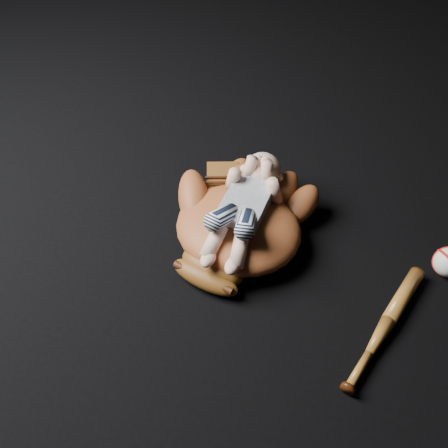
{
  "coord_description": "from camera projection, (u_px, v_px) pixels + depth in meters",
  "views": [
    {
      "loc": [
        0.41,
        -0.89,
        1.11
      ],
      "look_at": [
        -0.09,
        -0.07,
        0.08
      ],
      "focal_mm": 45.0,
      "sensor_mm": 36.0,
      "label": 1
    }
  ],
  "objects": [
    {
      "name": "baseball_bat",
      "position": [
        384.0,
        328.0,
        1.27
      ],
      "size": [
        0.06,
        0.38,
        0.04
      ],
      "primitive_type": null,
      "rotation": [
        0.0,
        0.0,
        -0.07
      ],
      "color": "#975A1D",
      "rests_on": "ground"
    },
    {
      "name": "baseball_glove",
      "position": [
        239.0,
        224.0,
        1.42
      ],
      "size": [
        0.4,
        0.46,
        0.14
      ],
      "primitive_type": null,
      "rotation": [
        0.0,
        0.0,
        0.0
      ],
      "color": "brown",
      "rests_on": "ground"
    },
    {
      "name": "newborn_baby",
      "position": [
        242.0,
        208.0,
        1.38
      ],
      "size": [
        0.24,
        0.4,
        0.15
      ],
      "primitive_type": null,
      "rotation": [
        0.0,
        0.0,
        0.18
      ],
      "color": "#D7A68A",
      "rests_on": "baseball_glove"
    }
  ]
}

